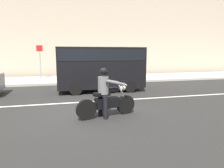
% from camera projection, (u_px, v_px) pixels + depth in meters
% --- Properties ---
extents(ground_plane, '(80.00, 80.00, 0.00)m').
position_uv_depth(ground_plane, '(87.00, 108.00, 7.50)').
color(ground_plane, '#262626').
extents(sidewalk_slab, '(40.00, 4.40, 0.14)m').
position_uv_depth(sidewalk_slab, '(74.00, 79.00, 15.16)').
color(sidewalk_slab, '#A8A399').
rests_on(sidewalk_slab, ground_plane).
extents(lane_marking_stripe, '(18.00, 0.14, 0.01)m').
position_uv_depth(lane_marking_stripe, '(91.00, 102.00, 8.43)').
color(lane_marking_stripe, silver).
rests_on(lane_marking_stripe, ground_plane).
extents(motorcycle_with_rider_gray, '(2.02, 0.78, 1.59)m').
position_uv_depth(motorcycle_with_rider_gray, '(106.00, 97.00, 6.36)').
color(motorcycle_with_rider_gray, black).
rests_on(motorcycle_with_rider_gray, ground_plane).
extents(parked_van_black, '(4.55, 1.96, 2.35)m').
position_uv_depth(parked_van_black, '(100.00, 66.00, 10.74)').
color(parked_van_black, black).
rests_on(parked_van_black, ground_plane).
extents(street_sign_post, '(0.44, 0.08, 2.52)m').
position_uv_depth(street_sign_post, '(40.00, 58.00, 14.79)').
color(street_sign_post, gray).
rests_on(street_sign_post, sidewalk_slab).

